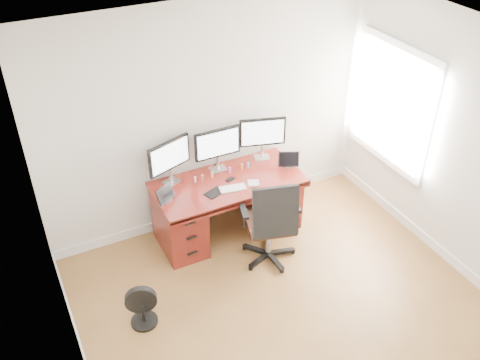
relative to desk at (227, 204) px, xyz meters
name	(u,v)px	position (x,y,z in m)	size (l,w,h in m)	color
ground	(310,340)	(0.00, -1.83, -0.40)	(4.50, 4.50, 0.00)	olive
back_wall	(210,117)	(0.00, 0.42, 0.95)	(4.00, 0.10, 2.70)	silver
desk	(227,204)	(0.00, 0.00, 0.00)	(1.70, 0.80, 0.75)	#5D1812
office_chair	(270,235)	(0.20, -0.67, -0.04)	(0.72, 0.72, 1.11)	black
floor_fan	(142,307)	(-1.35, -0.91, -0.18)	(0.32, 0.27, 0.46)	black
monitor_left	(169,157)	(-0.58, 0.24, 0.68)	(0.53, 0.22, 0.53)	silver
monitor_center	(218,145)	(0.00, 0.24, 0.68)	(0.55, 0.14, 0.53)	silver
monitor_right	(262,133)	(0.58, 0.24, 0.68)	(0.54, 0.19, 0.53)	silver
tablet_left	(166,195)	(-0.76, -0.08, 0.43)	(0.24, 0.19, 0.19)	silver
tablet_right	(289,161)	(0.77, -0.08, 0.43)	(0.25, 0.16, 0.19)	silver
keyboard	(233,188)	(-0.02, -0.19, 0.36)	(0.29, 0.13, 0.01)	silver
trackpad	(253,183)	(0.24, -0.20, 0.35)	(0.13, 0.13, 0.01)	silver
drawing_tablet	(215,193)	(-0.23, -0.17, 0.35)	(0.22, 0.14, 0.01)	black
phone	(230,179)	(0.03, -0.01, 0.35)	(0.11, 0.06, 0.01)	black
figurine_pink	(195,179)	(-0.34, 0.12, 0.39)	(0.03, 0.03, 0.08)	pink
figurine_brown	(202,177)	(-0.25, 0.12, 0.39)	(0.03, 0.03, 0.08)	#986A4B
figurine_yellow	(212,174)	(-0.13, 0.12, 0.39)	(0.03, 0.03, 0.08)	#CCBC66
figurine_purple	(230,169)	(0.09, 0.12, 0.39)	(0.03, 0.03, 0.08)	#BC70E1
figurine_orange	(242,166)	(0.25, 0.12, 0.39)	(0.03, 0.03, 0.08)	orange
figurine_blue	(248,164)	(0.33, 0.12, 0.39)	(0.03, 0.03, 0.08)	#5C7DE4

